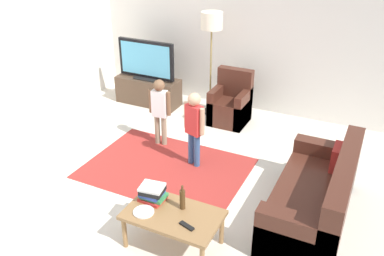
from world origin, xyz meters
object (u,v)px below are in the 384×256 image
object	(u,v)px
tv	(146,60)
coffee_table	(173,217)
book_stack	(153,193)
plate	(144,212)
couch	(319,199)
armchair	(231,105)
tv_stand	(148,91)
bottle	(182,199)
child_near_tv	(160,106)
child_center	(194,123)
floor_lamp	(212,26)
tv_remote	(187,226)

from	to	relation	value
tv	coffee_table	world-z (taller)	tv
book_stack	plate	bearing A→B (deg)	-84.58
couch	coffee_table	distance (m)	1.69
tv	armchair	xyz separation A→B (m)	(1.66, -0.02, -0.55)
tv_stand	plate	distance (m)	3.77
tv	book_stack	size ratio (longest dim) A/B	3.95
coffee_table	book_stack	distance (m)	0.35
bottle	plate	world-z (taller)	bottle
armchair	coffee_table	distance (m)	3.12
armchair	book_stack	xyz separation A→B (m)	(0.25, -2.97, 0.22)
child_near_tv	bottle	bearing A→B (deg)	-53.79
child_center	book_stack	size ratio (longest dim) A/B	3.93
tv	floor_lamp	xyz separation A→B (m)	(1.19, 0.17, 0.70)
tv_remote	tv	bearing A→B (deg)	143.86
armchair	child_near_tv	size ratio (longest dim) A/B	0.85
book_stack	tv_remote	distance (m)	0.57
tv	plate	bearing A→B (deg)	-58.99
coffee_table	bottle	bearing A→B (deg)	67.38
coffee_table	tv_remote	bearing A→B (deg)	-28.61
book_stack	armchair	bearing A→B (deg)	94.74
tv	child_near_tv	bearing A→B (deg)	-51.30
tv_stand	book_stack	bearing A→B (deg)	-57.63
couch	child_near_tv	distance (m)	2.66
coffee_table	bottle	distance (m)	0.21
tv_stand	child_near_tv	xyz separation A→B (m)	(0.99, -1.25, 0.39)
child_near_tv	floor_lamp	bearing A→B (deg)	81.62
floor_lamp	child_near_tv	xyz separation A→B (m)	(-0.21, -1.40, -0.91)
coffee_table	tv_remote	size ratio (longest dim) A/B	5.88
floor_lamp	tv_remote	distance (m)	3.77
tv	child_center	xyz separation A→B (m)	(1.70, -1.54, -0.19)
bottle	plate	xyz separation A→B (m)	(-0.33, -0.24, -0.11)
armchair	tv_remote	bearing A→B (deg)	-76.49
tv_stand	bottle	size ratio (longest dim) A/B	4.23
tv_remote	plate	bearing A→B (deg)	-163.26
child_near_tv	bottle	world-z (taller)	child_near_tv
floor_lamp	bottle	world-z (taller)	floor_lamp
armchair	plate	distance (m)	3.21
child_center	couch	bearing A→B (deg)	-14.40
coffee_table	child_center	bearing A→B (deg)	108.10
tv_stand	plate	xyz separation A→B (m)	(1.93, -3.23, 0.18)
floor_lamp	child_center	xyz separation A→B (m)	(0.51, -1.72, -0.89)
tv_remote	plate	distance (m)	0.50
armchair	book_stack	distance (m)	2.99
plate	child_center	bearing A→B (deg)	97.72
floor_lamp	bottle	distance (m)	3.47
tv_stand	tv	size ratio (longest dim) A/B	1.09
tv_stand	coffee_table	bearing A→B (deg)	-54.62
floor_lamp	tv	bearing A→B (deg)	-171.75
bottle	armchair	bearing A→B (deg)	101.43
tv	child_near_tv	size ratio (longest dim) A/B	1.04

